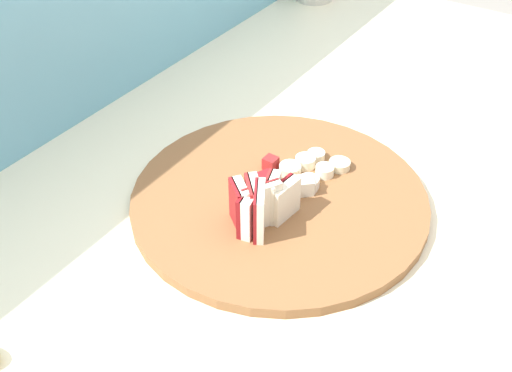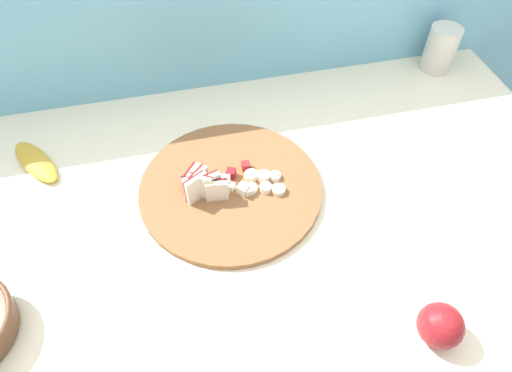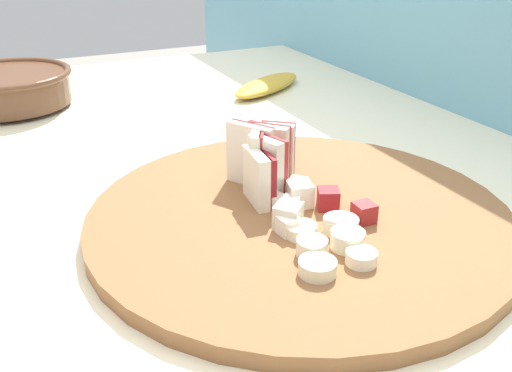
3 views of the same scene
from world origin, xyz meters
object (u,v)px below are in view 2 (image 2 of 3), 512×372
apple_dice_pile (235,181)px  whole_apple (440,325)px  small_jar (440,49)px  banana_slice_rows (264,182)px  cutting_board (231,188)px  banana_peel (36,162)px  apple_wedge_fan (202,185)px

apple_dice_pile → whole_apple: whole_apple is taller
apple_dice_pile → small_jar: bearing=25.7°
apple_dice_pile → banana_slice_rows: 0.06m
cutting_board → banana_peel: (-0.40, 0.17, 0.00)m
cutting_board → apple_wedge_fan: 0.07m
cutting_board → apple_wedge_fan: apple_wedge_fan is taller
banana_peel → small_jar: small_jar is taller
apple_wedge_fan → whole_apple: size_ratio=1.22×
banana_peel → cutting_board: bearing=-22.7°
banana_peel → whole_apple: size_ratio=2.21×
cutting_board → apple_dice_pile: size_ratio=3.80×
cutting_board → whole_apple: 0.47m
banana_slice_rows → whole_apple: 0.42m
small_jar → apple_dice_pile: bearing=-154.3°
cutting_board → banana_slice_rows: banana_slice_rows is taller
apple_wedge_fan → banana_peel: apple_wedge_fan is taller
banana_slice_rows → whole_apple: whole_apple is taller
apple_wedge_fan → whole_apple: apple_wedge_fan is taller
apple_wedge_fan → small_jar: size_ratio=0.76×
apple_wedge_fan → cutting_board: bearing=8.2°
banana_slice_rows → small_jar: 0.63m
banana_slice_rows → small_jar: small_jar is taller
cutting_board → whole_apple: (0.27, -0.38, 0.03)m
cutting_board → banana_slice_rows: size_ratio=4.65×
cutting_board → small_jar: (0.62, 0.30, 0.05)m
apple_dice_pile → banana_slice_rows: (0.06, -0.01, -0.00)m
banana_peel → whole_apple: 0.86m
apple_dice_pile → small_jar: (0.61, 0.29, 0.04)m
apple_wedge_fan → small_jar: small_jar is taller
cutting_board → banana_slice_rows: bearing=-9.0°
banana_peel → small_jar: bearing=7.1°
banana_peel → banana_slice_rows: bearing=-20.9°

